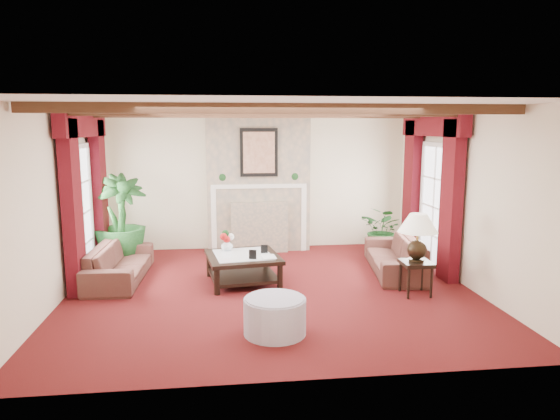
{
  "coord_description": "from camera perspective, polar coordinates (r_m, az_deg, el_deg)",
  "views": [
    {
      "loc": [
        -0.72,
        -7.19,
        2.43
      ],
      "look_at": [
        0.18,
        0.4,
        1.15
      ],
      "focal_mm": 32.0,
      "sensor_mm": 36.0,
      "label": 1
    }
  ],
  "objects": [
    {
      "name": "curtains_left",
      "position": [
        8.47,
        -21.69,
        9.62
      ],
      "size": [
        0.2,
        2.4,
        2.55
      ],
      "primitive_type": null,
      "color": "#43090A",
      "rests_on": "ground"
    },
    {
      "name": "french_door_right",
      "position": [
        8.99,
        17.64,
        7.12
      ],
      "size": [
        0.1,
        1.1,
        2.16
      ],
      "primitive_type": null,
      "color": "white",
      "rests_on": "ground"
    },
    {
      "name": "right_wall",
      "position": [
        8.17,
        20.42,
        1.28
      ],
      "size": [
        0.02,
        5.5,
        2.7
      ],
      "primitive_type": "cube",
      "color": "beige",
      "rests_on": "ground"
    },
    {
      "name": "ottoman",
      "position": [
        6.03,
        -0.59,
        -12.05
      ],
      "size": [
        0.74,
        0.74,
        0.43
      ],
      "primitive_type": "cylinder",
      "color": "#A79DB2",
      "rests_on": "ground"
    },
    {
      "name": "coffee_table",
      "position": [
        7.93,
        -4.24,
        -6.72
      ],
      "size": [
        1.24,
        1.24,
        0.45
      ],
      "primitive_type": null,
      "rotation": [
        0.0,
        0.0,
        0.14
      ],
      "color": "black",
      "rests_on": "ground"
    },
    {
      "name": "french_door_left",
      "position": [
        8.5,
        -22.24,
        6.75
      ],
      "size": [
        0.1,
        1.1,
        2.16
      ],
      "primitive_type": null,
      "color": "white",
      "rests_on": "ground"
    },
    {
      "name": "book",
      "position": [
        7.63,
        -2.07,
        -4.5
      ],
      "size": [
        0.21,
        0.05,
        0.29
      ],
      "primitive_type": "imported",
      "rotation": [
        0.0,
        0.0,
        0.07
      ],
      "color": "black",
      "rests_on": "coffee_table"
    },
    {
      "name": "ceiling_beams",
      "position": [
        7.23,
        -1.04,
        11.13
      ],
      "size": [
        6.0,
        3.0,
        0.12
      ],
      "primitive_type": null,
      "color": "#321C10",
      "rests_on": "ceiling"
    },
    {
      "name": "side_table",
      "position": [
        7.62,
        15.23,
        -7.5
      ],
      "size": [
        0.54,
        0.54,
        0.5
      ],
      "primitive_type": null,
      "rotation": [
        0.0,
        0.0,
        0.32
      ],
      "color": "black",
      "rests_on": "ground"
    },
    {
      "name": "left_wall",
      "position": [
        7.62,
        -24.06,
        0.5
      ],
      "size": [
        0.02,
        5.5,
        2.7
      ],
      "primitive_type": "cube",
      "color": "beige",
      "rests_on": "ground"
    },
    {
      "name": "potted_palm",
      "position": [
        9.33,
        -17.67,
        -3.22
      ],
      "size": [
        2.38,
        2.44,
        0.9
      ],
      "primitive_type": "imported",
      "rotation": [
        0.0,
        0.0,
        0.58
      ],
      "color": "black",
      "rests_on": "ground"
    },
    {
      "name": "table_lamp",
      "position": [
        7.46,
        15.44,
        -3.0
      ],
      "size": [
        0.57,
        0.57,
        0.72
      ],
      "primitive_type": null,
      "color": "black",
      "rests_on": "side_table"
    },
    {
      "name": "fireplace",
      "position": [
        9.77,
        -2.56,
        11.04
      ],
      "size": [
        2.0,
        0.52,
        2.7
      ],
      "primitive_type": null,
      "color": "tan",
      "rests_on": "ground"
    },
    {
      "name": "flower_vase",
      "position": [
        8.13,
        -6.09,
        -4.01
      ],
      "size": [
        0.3,
        0.31,
        0.19
      ],
      "primitive_type": "imported",
      "rotation": [
        0.0,
        0.0,
        -0.3
      ],
      "color": "silver",
      "rests_on": "coffee_table"
    },
    {
      "name": "sofa_right",
      "position": [
        8.65,
        13.04,
        -4.49
      ],
      "size": [
        2.11,
        1.13,
        0.76
      ],
      "primitive_type": "imported",
      "rotation": [
        0.0,
        0.0,
        -1.72
      ],
      "color": "black",
      "rests_on": "ground"
    },
    {
      "name": "small_plant",
      "position": [
        9.9,
        11.71,
        -2.82
      ],
      "size": [
        1.71,
        1.71,
        0.71
      ],
      "primitive_type": "imported",
      "rotation": [
        0.0,
        0.0,
        -0.9
      ],
      "color": "black",
      "rests_on": "ground"
    },
    {
      "name": "sofa_left",
      "position": [
        8.41,
        -17.88,
        -5.13
      ],
      "size": [
        1.97,
        0.7,
        0.75
      ],
      "primitive_type": "imported",
      "rotation": [
        0.0,
        0.0,
        1.54
      ],
      "color": "black",
      "rests_on": "ground"
    },
    {
      "name": "ceiling",
      "position": [
        7.24,
        -1.04,
        11.61
      ],
      "size": [
        6.0,
        6.0,
        0.0
      ],
      "primitive_type": "plane",
      "rotation": [
        3.14,
        0.0,
        0.0
      ],
      "color": "white",
      "rests_on": "floor"
    },
    {
      "name": "photo_frame_a",
      "position": [
        7.57,
        -3.14,
        -5.13
      ],
      "size": [
        0.12,
        0.05,
        0.15
      ],
      "primitive_type": null,
      "rotation": [
        0.0,
        0.0,
        -0.28
      ],
      "color": "black",
      "rests_on": "coffee_table"
    },
    {
      "name": "back_wall",
      "position": [
        10.03,
        -2.58,
        3.28
      ],
      "size": [
        6.0,
        0.02,
        2.7
      ],
      "primitive_type": "cube",
      "color": "beige",
      "rests_on": "ground"
    },
    {
      "name": "photo_frame_b",
      "position": [
        7.92,
        -1.81,
        -4.5
      ],
      "size": [
        0.11,
        0.02,
        0.14
      ],
      "primitive_type": null,
      "rotation": [
        0.0,
        0.0,
        0.02
      ],
      "color": "black",
      "rests_on": "coffee_table"
    },
    {
      "name": "curtains_right",
      "position": [
        8.94,
        17.12,
        9.83
      ],
      "size": [
        0.2,
        2.4,
        2.55
      ],
      "primitive_type": null,
      "color": "#43090A",
      "rests_on": "ground"
    },
    {
      "name": "floor",
      "position": [
        7.63,
        -0.98,
        -9.11
      ],
      "size": [
        6.0,
        6.0,
        0.0
      ],
      "primitive_type": "plane",
      "color": "#450C0D",
      "rests_on": "ground"
    }
  ]
}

